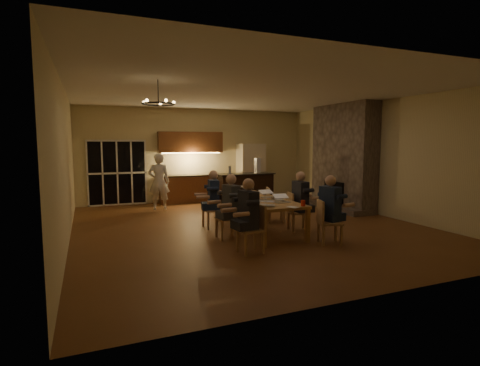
% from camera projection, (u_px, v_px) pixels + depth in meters
% --- Properties ---
extents(floor, '(9.00, 9.00, 0.00)m').
position_uv_depth(floor, '(248.00, 226.00, 9.15)').
color(floor, brown).
rests_on(floor, ground).
extents(back_wall, '(8.00, 0.04, 3.20)m').
position_uv_depth(back_wall, '(197.00, 155.00, 13.14)').
color(back_wall, beige).
rests_on(back_wall, ground).
extents(left_wall, '(0.04, 9.00, 3.20)m').
position_uv_depth(left_wall, '(64.00, 164.00, 7.46)').
color(left_wall, beige).
rests_on(left_wall, ground).
extents(right_wall, '(0.04, 9.00, 3.20)m').
position_uv_depth(right_wall, '(380.00, 158.00, 10.50)').
color(right_wall, beige).
rests_on(right_wall, ground).
extents(ceiling, '(8.00, 9.00, 0.04)m').
position_uv_depth(ceiling, '(249.00, 92.00, 8.81)').
color(ceiling, white).
rests_on(ceiling, back_wall).
extents(french_doors, '(1.86, 0.08, 2.10)m').
position_uv_depth(french_doors, '(117.00, 173.00, 12.13)').
color(french_doors, black).
rests_on(french_doors, ground).
extents(fireplace, '(0.58, 2.50, 3.20)m').
position_uv_depth(fireplace, '(343.00, 157.00, 11.48)').
color(fireplace, '#716259').
rests_on(fireplace, ground).
extents(kitchenette, '(2.24, 0.68, 2.40)m').
position_uv_depth(kitchenette, '(191.00, 167.00, 12.77)').
color(kitchenette, brown).
rests_on(kitchenette, ground).
extents(refrigerator, '(0.90, 0.68, 2.00)m').
position_uv_depth(refrigerator, '(251.00, 171.00, 13.58)').
color(refrigerator, beige).
rests_on(refrigerator, ground).
extents(dining_table, '(1.10, 2.90, 0.75)m').
position_uv_depth(dining_table, '(257.00, 214.00, 8.70)').
color(dining_table, tan).
rests_on(dining_table, ground).
extents(bar_island, '(1.87, 0.79, 1.08)m').
position_uv_depth(bar_island, '(245.00, 190.00, 11.72)').
color(bar_island, black).
rests_on(bar_island, ground).
extents(chair_left_near, '(0.46, 0.46, 0.89)m').
position_uv_depth(chair_left_near, '(250.00, 229.00, 6.88)').
color(chair_left_near, tan).
rests_on(chair_left_near, ground).
extents(chair_left_mid, '(0.44, 0.44, 0.89)m').
position_uv_depth(chair_left_mid, '(227.00, 218.00, 7.95)').
color(chair_left_mid, tan).
rests_on(chair_left_mid, ground).
extents(chair_left_far, '(0.46, 0.46, 0.89)m').
position_uv_depth(chair_left_far, '(213.00, 209.00, 8.95)').
color(chair_left_far, tan).
rests_on(chair_left_far, ground).
extents(chair_right_near, '(0.56, 0.56, 0.89)m').
position_uv_depth(chair_right_near, '(330.00, 222.00, 7.48)').
color(chair_right_near, tan).
rests_on(chair_right_near, ground).
extents(chair_right_mid, '(0.53, 0.53, 0.89)m').
position_uv_depth(chair_right_mid, '(299.00, 212.00, 8.62)').
color(chair_right_mid, tan).
rests_on(chair_right_mid, ground).
extents(chair_right_far, '(0.56, 0.56, 0.89)m').
position_uv_depth(chair_right_far, '(276.00, 205.00, 9.59)').
color(chair_right_far, tan).
rests_on(chair_right_far, ground).
extents(person_left_near, '(0.66, 0.66, 1.38)m').
position_uv_depth(person_left_near, '(248.00, 216.00, 6.89)').
color(person_left_near, '#23252E').
rests_on(person_left_near, ground).
extents(person_right_near, '(0.71, 0.71, 1.38)m').
position_uv_depth(person_right_near, '(330.00, 209.00, 7.57)').
color(person_right_near, navy).
rests_on(person_right_near, ground).
extents(person_left_mid, '(0.67, 0.67, 1.38)m').
position_uv_depth(person_left_mid, '(231.00, 207.00, 7.84)').
color(person_left_mid, '#393F44').
rests_on(person_left_mid, ground).
extents(person_right_mid, '(0.62, 0.62, 1.38)m').
position_uv_depth(person_right_mid, '(300.00, 201.00, 8.56)').
color(person_right_mid, '#23252E').
rests_on(person_right_mid, ground).
extents(person_left_far, '(0.70, 0.70, 1.38)m').
position_uv_depth(person_left_far, '(214.00, 199.00, 8.90)').
color(person_left_far, navy).
rests_on(person_left_far, ground).
extents(standing_person, '(0.72, 0.57, 1.72)m').
position_uv_depth(standing_person, '(159.00, 182.00, 11.26)').
color(standing_person, white).
rests_on(standing_person, ground).
extents(chandelier, '(0.61, 0.61, 0.03)m').
position_uv_depth(chandelier, '(158.00, 104.00, 7.01)').
color(chandelier, black).
rests_on(chandelier, ceiling).
extents(laptop_a, '(0.42, 0.41, 0.23)m').
position_uv_depth(laptop_a, '(267.00, 200.00, 7.59)').
color(laptop_a, silver).
rests_on(laptop_a, dining_table).
extents(laptop_b, '(0.35, 0.32, 0.23)m').
position_uv_depth(laptop_b, '(282.00, 197.00, 8.03)').
color(laptop_b, silver).
rests_on(laptop_b, dining_table).
extents(laptop_c, '(0.34, 0.30, 0.23)m').
position_uv_depth(laptop_c, '(246.00, 194.00, 8.56)').
color(laptop_c, silver).
rests_on(laptop_c, dining_table).
extents(laptop_d, '(0.33, 0.30, 0.23)m').
position_uv_depth(laptop_d, '(268.00, 193.00, 8.76)').
color(laptop_d, silver).
rests_on(laptop_d, dining_table).
extents(laptop_e, '(0.33, 0.29, 0.23)m').
position_uv_depth(laptop_e, '(233.00, 188.00, 9.64)').
color(laptop_e, silver).
rests_on(laptop_e, dining_table).
extents(laptop_f, '(0.40, 0.38, 0.23)m').
position_uv_depth(laptop_f, '(250.00, 188.00, 9.72)').
color(laptop_f, silver).
rests_on(laptop_f, dining_table).
extents(mug_front, '(0.07, 0.07, 0.10)m').
position_uv_depth(mug_front, '(265.00, 199.00, 8.15)').
color(mug_front, white).
rests_on(mug_front, dining_table).
extents(mug_mid, '(0.07, 0.07, 0.10)m').
position_uv_depth(mug_mid, '(250.00, 193.00, 9.16)').
color(mug_mid, white).
rests_on(mug_mid, dining_table).
extents(mug_back, '(0.08, 0.08, 0.10)m').
position_uv_depth(mug_back, '(231.00, 193.00, 9.23)').
color(mug_back, white).
rests_on(mug_back, dining_table).
extents(redcup_near, '(0.09, 0.09, 0.12)m').
position_uv_depth(redcup_near, '(303.00, 203.00, 7.57)').
color(redcup_near, red).
rests_on(redcup_near, dining_table).
extents(redcup_mid, '(0.08, 0.08, 0.12)m').
position_uv_depth(redcup_mid, '(233.00, 194.00, 8.89)').
color(redcup_mid, red).
rests_on(redcup_mid, dining_table).
extents(can_silver, '(0.07, 0.07, 0.12)m').
position_uv_depth(can_silver, '(273.00, 199.00, 8.07)').
color(can_silver, '#B2B2B7').
rests_on(can_silver, dining_table).
extents(can_cola, '(0.07, 0.07, 0.12)m').
position_uv_depth(can_cola, '(230.00, 189.00, 9.92)').
color(can_cola, '#3F0F0C').
rests_on(can_cola, dining_table).
extents(can_right, '(0.07, 0.07, 0.12)m').
position_uv_depth(can_right, '(265.00, 193.00, 9.14)').
color(can_right, '#B2B2B7').
rests_on(can_right, dining_table).
extents(plate_near, '(0.25, 0.25, 0.02)m').
position_uv_depth(plate_near, '(279.00, 200.00, 8.32)').
color(plate_near, white).
rests_on(plate_near, dining_table).
extents(plate_left, '(0.24, 0.24, 0.02)m').
position_uv_depth(plate_left, '(262.00, 205.00, 7.66)').
color(plate_left, white).
rests_on(plate_left, dining_table).
extents(plate_far, '(0.26, 0.26, 0.02)m').
position_uv_depth(plate_far, '(261.00, 193.00, 9.49)').
color(plate_far, white).
rests_on(plate_far, dining_table).
extents(notepad, '(0.23, 0.26, 0.01)m').
position_uv_depth(notepad, '(293.00, 207.00, 7.40)').
color(notepad, white).
rests_on(notepad, dining_table).
extents(bar_bottle, '(0.09, 0.09, 0.24)m').
position_uv_depth(bar_bottle, '(230.00, 170.00, 11.50)').
color(bar_bottle, '#99999E').
rests_on(bar_bottle, bar_island).
extents(bar_blender, '(0.18, 0.18, 0.48)m').
position_uv_depth(bar_blender, '(257.00, 165.00, 11.88)').
color(bar_blender, silver).
rests_on(bar_blender, bar_island).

